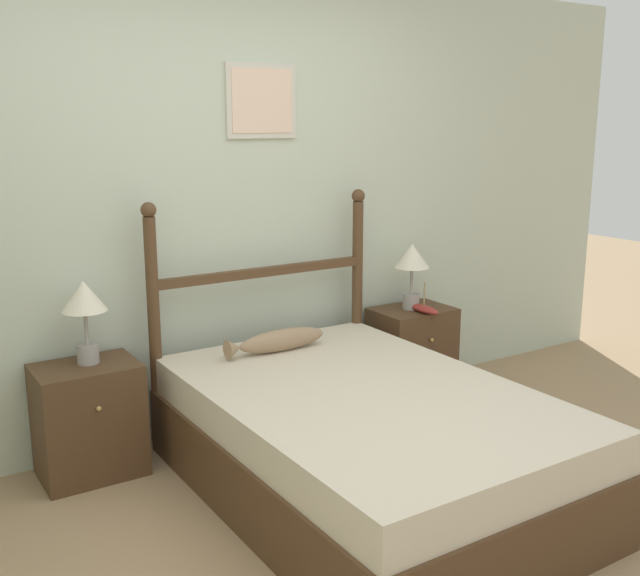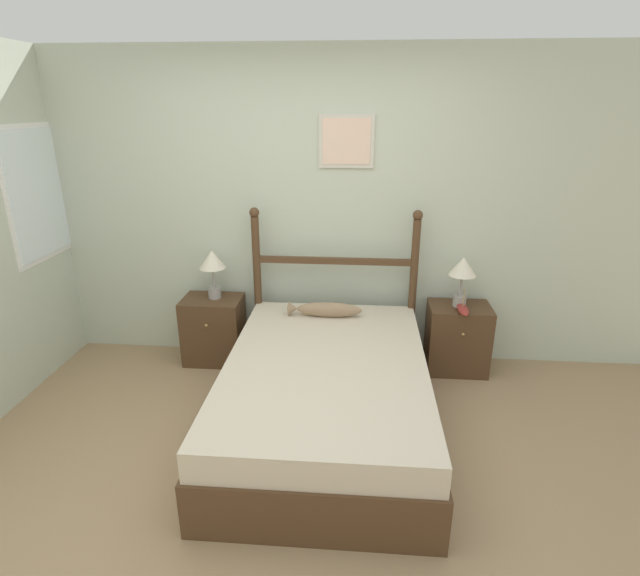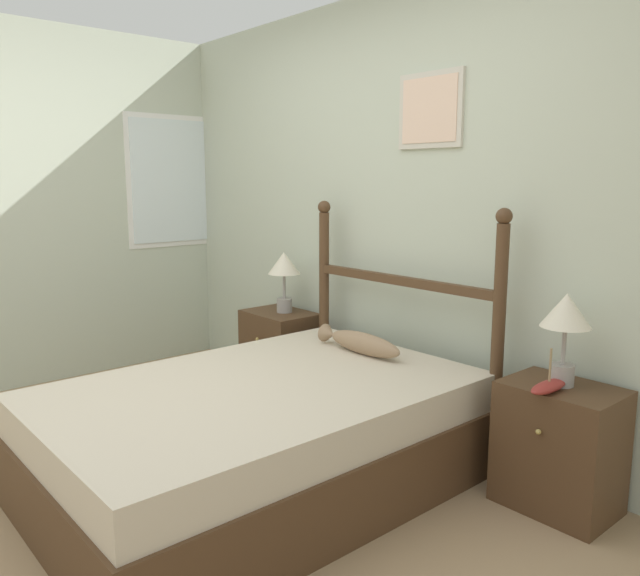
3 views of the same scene
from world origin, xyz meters
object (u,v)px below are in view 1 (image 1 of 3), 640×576
at_px(bed, 365,443).
at_px(fish_pillow, 277,341).
at_px(table_lamp_right, 412,262).
at_px(model_boat, 424,309).
at_px(nightstand_right, 411,352).
at_px(nightstand_left, 89,420).
at_px(table_lamp_left, 84,304).

height_order(bed, fish_pillow, fish_pillow).
distance_m(bed, table_lamp_right, 1.50).
bearing_deg(model_boat, nightstand_right, 86.78).
height_order(nightstand_left, table_lamp_left, table_lamp_left).
height_order(table_lamp_left, model_boat, table_lamp_left).
bearing_deg(nightstand_left, model_boat, -3.18).
height_order(table_lamp_left, table_lamp_right, same).
xyz_separation_m(table_lamp_left, fish_pillow, (0.95, -0.21, -0.29)).
height_order(model_boat, fish_pillow, model_boat).
height_order(bed, table_lamp_left, table_lamp_left).
xyz_separation_m(bed, table_lamp_right, (1.02, 0.91, 0.62)).
xyz_separation_m(bed, table_lamp_left, (-1.01, 0.93, 0.62)).
distance_m(bed, fish_pillow, 0.80).
relative_size(nightstand_right, table_lamp_right, 1.38).
distance_m(nightstand_right, table_lamp_right, 0.59).
height_order(nightstand_right, fish_pillow, fish_pillow).
bearing_deg(nightstand_right, fish_pillow, -170.49).
distance_m(table_lamp_right, fish_pillow, 1.13).
bearing_deg(bed, table_lamp_left, 137.19).
relative_size(bed, nightstand_right, 3.52).
xyz_separation_m(nightstand_left, table_lamp_left, (0.02, 0.02, 0.59)).
height_order(nightstand_left, fish_pillow, fish_pillow).
bearing_deg(table_lamp_right, nightstand_left, -179.88).
distance_m(table_lamp_right, model_boat, 0.30).
xyz_separation_m(nightstand_right, table_lamp_left, (-2.04, 0.02, 0.59)).
bearing_deg(model_boat, table_lamp_left, 176.11).
distance_m(nightstand_left, table_lamp_right, 2.13).
distance_m(table_lamp_left, model_boat, 2.06).
xyz_separation_m(nightstand_right, fish_pillow, (-1.09, -0.18, 0.30)).
bearing_deg(table_lamp_left, table_lamp_right, -0.55).
bearing_deg(table_lamp_left, nightstand_right, -0.68).
height_order(nightstand_left, model_boat, model_boat).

